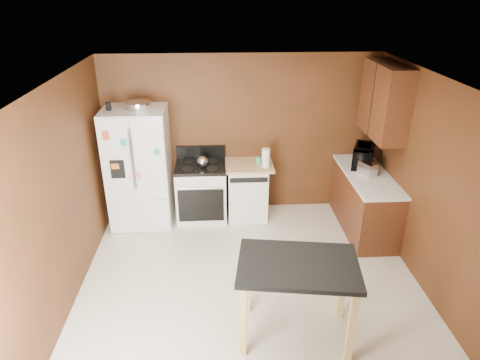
{
  "coord_description": "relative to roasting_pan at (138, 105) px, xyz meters",
  "views": [
    {
      "loc": [
        -0.37,
        -4.08,
        3.43
      ],
      "look_at": [
        -0.1,
        0.85,
        1.13
      ],
      "focal_mm": 32.0,
      "sensor_mm": 36.0,
      "label": 1
    }
  ],
  "objects": [
    {
      "name": "floor",
      "position": [
        1.48,
        -1.91,
        -1.85
      ],
      "size": [
        4.5,
        4.5,
        0.0
      ],
      "primitive_type": "plane",
      "color": "silver",
      "rests_on": "ground"
    },
    {
      "name": "ceiling",
      "position": [
        1.48,
        -1.91,
        0.65
      ],
      "size": [
        4.5,
        4.5,
        0.0
      ],
      "primitive_type": "plane",
      "rotation": [
        3.14,
        0.0,
        0.0
      ],
      "color": "white",
      "rests_on": "ground"
    },
    {
      "name": "wall_back",
      "position": [
        1.48,
        0.34,
        -0.6
      ],
      "size": [
        4.2,
        0.0,
        4.2
      ],
      "primitive_type": "plane",
      "rotation": [
        1.57,
        0.0,
        0.0
      ],
      "color": "#582A17",
      "rests_on": "ground"
    },
    {
      "name": "wall_left",
      "position": [
        -0.62,
        -1.91,
        -0.6
      ],
      "size": [
        0.0,
        4.5,
        4.5
      ],
      "primitive_type": "plane",
      "rotation": [
        1.57,
        0.0,
        1.57
      ],
      "color": "#582A17",
      "rests_on": "ground"
    },
    {
      "name": "wall_right",
      "position": [
        3.58,
        -1.91,
        -0.6
      ],
      "size": [
        0.0,
        4.5,
        4.5
      ],
      "primitive_type": "plane",
      "rotation": [
        1.57,
        0.0,
        -1.57
      ],
      "color": "#582A17",
      "rests_on": "ground"
    },
    {
      "name": "roasting_pan",
      "position": [
        0.0,
        0.0,
        0.0
      ],
      "size": [
        0.37,
        0.37,
        0.09
      ],
      "primitive_type": "cylinder",
      "color": "silver",
      "rests_on": "refrigerator"
    },
    {
      "name": "pen_cup",
      "position": [
        -0.39,
        -0.09,
        0.01
      ],
      "size": [
        0.07,
        0.07,
        0.11
      ],
      "primitive_type": "cylinder",
      "color": "black",
      "rests_on": "refrigerator"
    },
    {
      "name": "kettle",
      "position": [
        0.88,
        -0.07,
        -0.86
      ],
      "size": [
        0.17,
        0.17,
        0.17
      ],
      "primitive_type": "sphere",
      "color": "silver",
      "rests_on": "gas_range"
    },
    {
      "name": "paper_towel",
      "position": [
        1.83,
        -0.09,
        -0.81
      ],
      "size": [
        0.14,
        0.14,
        0.29
      ],
      "primitive_type": "cylinder",
      "rotation": [
        0.0,
        0.0,
        0.19
      ],
      "color": "white",
      "rests_on": "dishwasher"
    },
    {
      "name": "green_canister",
      "position": [
        1.74,
        0.05,
        -0.9
      ],
      "size": [
        0.13,
        0.13,
        0.11
      ],
      "primitive_type": "cylinder",
      "rotation": [
        0.0,
        0.0,
        -0.35
      ],
      "color": "#43B060",
      "rests_on": "dishwasher"
    },
    {
      "name": "toaster",
      "position": [
        3.25,
        -0.48,
        -0.85
      ],
      "size": [
        0.25,
        0.3,
        0.19
      ],
      "primitive_type": "cube",
      "rotation": [
        0.0,
        0.0,
        0.41
      ],
      "color": "silver",
      "rests_on": "right_cabinets"
    },
    {
      "name": "microwave",
      "position": [
        3.29,
        -0.16,
        -0.8
      ],
      "size": [
        0.53,
        0.62,
        0.29
      ],
      "primitive_type": "imported",
      "rotation": [
        0.0,
        0.0,
        1.16
      ],
      "color": "black",
      "rests_on": "right_cabinets"
    },
    {
      "name": "refrigerator",
      "position": [
        -0.07,
        -0.05,
        -0.95
      ],
      "size": [
        0.9,
        0.8,
        1.8
      ],
      "color": "white",
      "rests_on": "ground"
    },
    {
      "name": "gas_range",
      "position": [
        0.84,
        0.01,
        -1.38
      ],
      "size": [
        0.76,
        0.68,
        1.1
      ],
      "color": "white",
      "rests_on": "ground"
    },
    {
      "name": "dishwasher",
      "position": [
        1.56,
        0.04,
        -1.39
      ],
      "size": [
        0.78,
        0.63,
        0.89
      ],
      "color": "white",
      "rests_on": "ground"
    },
    {
      "name": "right_cabinets",
      "position": [
        3.32,
        -0.43,
        -0.94
      ],
      "size": [
        0.63,
        1.58,
        2.45
      ],
      "color": "brown",
      "rests_on": "ground"
    },
    {
      "name": "island",
      "position": [
        1.88,
        -2.56,
        -1.08
      ],
      "size": [
        1.29,
        0.96,
        0.91
      ],
      "color": "black",
      "rests_on": "ground"
    }
  ]
}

